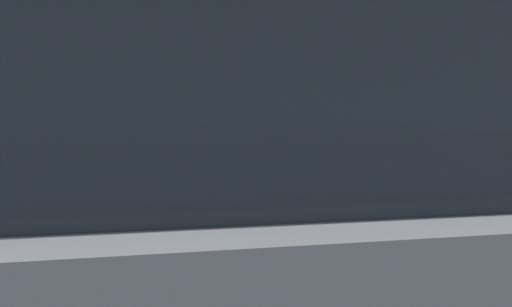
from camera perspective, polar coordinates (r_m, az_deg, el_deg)
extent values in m
cylinder|color=#939699|center=(3.17, -3.88, 4.21)|extent=(0.19, 0.19, 0.31)
sphere|color=silver|center=(3.19, -3.88, 7.62)|extent=(0.18, 0.18, 0.18)
cube|color=black|center=(3.09, -3.24, 5.57)|extent=(0.10, 0.01, 0.07)
cube|color=yellow|center=(3.08, -3.23, 3.23)|extent=(0.11, 0.01, 0.09)
cube|color=maroon|center=(3.40, 5.72, 3.96)|extent=(0.47, 0.28, 0.65)
cylinder|color=maroon|center=(3.52, 9.74, 4.16)|extent=(0.09, 0.09, 0.61)
cylinder|color=maroon|center=(3.12, 2.71, 6.77)|extent=(0.16, 0.53, 0.47)
cylinder|color=black|center=(6.37, 1.85, -3.35)|extent=(0.06, 0.06, 0.96)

